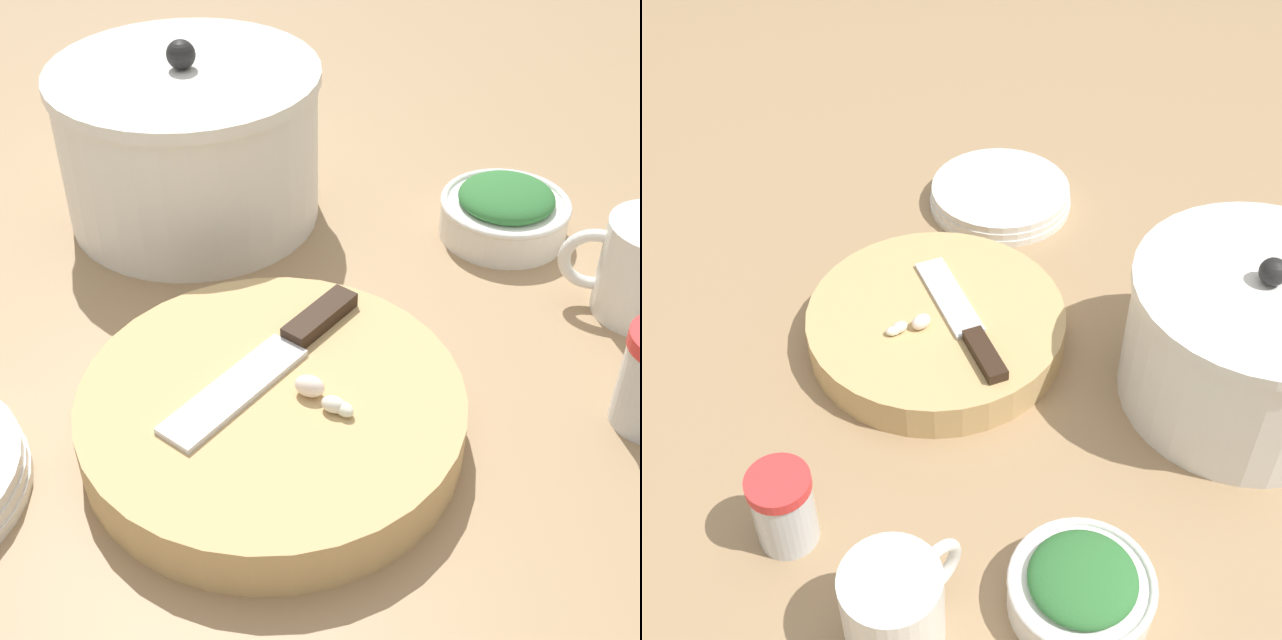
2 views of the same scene
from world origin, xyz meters
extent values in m
plane|color=#997A56|center=(0.00, 0.00, 0.00)|extent=(5.00, 5.00, 0.00)
cylinder|color=tan|center=(-0.04, -0.04, 0.02)|extent=(0.29, 0.29, 0.04)
cube|color=black|center=(0.02, 0.03, 0.05)|extent=(0.07, 0.06, 0.01)
cube|color=silver|center=(-0.07, -0.03, 0.05)|extent=(0.13, 0.10, 0.01)
ellipsoid|color=silver|center=(0.00, -0.08, 0.05)|extent=(0.02, 0.02, 0.01)
ellipsoid|color=silver|center=(-0.01, -0.07, 0.05)|extent=(0.02, 0.02, 0.01)
ellipsoid|color=#F3DECF|center=(-0.02, -0.05, 0.05)|extent=(0.03, 0.03, 0.02)
cylinder|color=silver|center=(0.26, 0.15, 0.02)|extent=(0.13, 0.13, 0.04)
torus|color=silver|center=(0.26, 0.15, 0.04)|extent=(0.13, 0.13, 0.01)
ellipsoid|color=#2D6B33|center=(0.26, 0.15, 0.04)|extent=(0.10, 0.10, 0.03)
torus|color=silver|center=(0.28, 0.03, 0.05)|extent=(0.06, 0.04, 0.06)
cylinder|color=silver|center=(-0.03, 0.30, 0.07)|extent=(0.26, 0.26, 0.15)
cylinder|color=silver|center=(-0.03, 0.30, 0.15)|extent=(0.27, 0.27, 0.01)
sphere|color=black|center=(-0.03, 0.30, 0.17)|extent=(0.03, 0.03, 0.03)
camera|label=1|loc=(-0.17, -0.51, 0.51)|focal=50.00mm
camera|label=2|loc=(0.67, 0.13, 0.73)|focal=50.00mm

